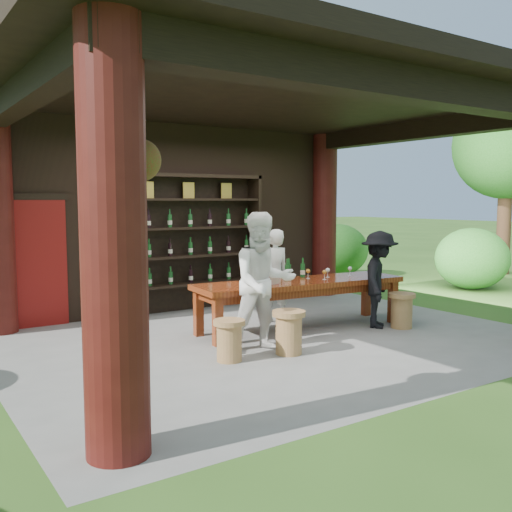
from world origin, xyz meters
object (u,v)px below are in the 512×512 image
guest_woman (263,282)px  napkin_basket (268,279)px  wine_shelf (190,243)px  host (274,275)px  stool_far_left (229,339)px  tasting_table (301,288)px  stool_near_left (289,331)px  guest_man (379,279)px  stool_near_right (402,310)px

guest_woman → napkin_basket: 0.91m
wine_shelf → host: 1.74m
stool_far_left → napkin_basket: bearing=36.2°
stool_far_left → napkin_basket: (1.19, 0.87, 0.55)m
tasting_table → wine_shelf: bearing=108.7°
host → tasting_table: bearing=91.9°
stool_near_left → stool_far_left: stool_near_left is taller
host → guest_woman: guest_woman is taller
guest_man → stool_near_left: bearing=153.0°
tasting_table → host: host is taller
stool_far_left → host: 2.48m
guest_man → stool_near_right: bearing=-82.7°
stool_far_left → guest_man: size_ratio=0.34×
stool_near_right → guest_man: (-0.26, 0.24, 0.46)m
wine_shelf → stool_near_right: bearing=-55.4°
stool_near_left → guest_man: (2.10, 0.47, 0.45)m
host → guest_man: host is taller
stool_near_left → napkin_basket: size_ratio=2.16×
stool_far_left → wine_shelf: bearing=70.8°
wine_shelf → guest_man: wine_shelf is taller
host → guest_woman: bearing=51.9°
stool_near_left → guest_man: bearing=12.7°
wine_shelf → tasting_table: (0.74, -2.20, -0.58)m
wine_shelf → stool_near_right: wine_shelf is taller
stool_near_left → guest_man: 2.20m
wine_shelf → host: size_ratio=1.83×
tasting_table → stool_far_left: 2.07m
wine_shelf → stool_far_left: 3.42m
wine_shelf → stool_far_left: bearing=-109.2°
host → stool_near_left: bearing=61.5°
wine_shelf → tasting_table: 2.39m
wine_shelf → stool_near_left: wine_shelf is taller
stool_near_right → guest_woman: guest_woman is taller
stool_near_right → host: bearing=131.4°
stool_near_right → stool_far_left: bearing=-178.3°
tasting_table → guest_man: guest_man is taller
host → guest_man: 1.67m
stool_far_left → guest_woman: (0.62, 0.17, 0.63)m
wine_shelf → guest_man: (1.82, -2.78, -0.46)m
stool_far_left → guest_woman: bearing=15.2°
stool_far_left → napkin_basket: 1.57m
stool_near_right → host: (-1.34, 1.52, 0.46)m
stool_near_left → napkin_basket: (0.39, 1.01, 0.52)m
guest_woman → tasting_table: bearing=45.7°
stool_near_left → host: (1.02, 1.75, 0.45)m
tasting_table → guest_man: size_ratio=2.27×
stool_near_left → stool_far_left: size_ratio=1.09×
stool_near_right → stool_far_left: size_ratio=1.05×
guest_woman → napkin_basket: bearing=64.9°
stool_far_left → napkin_basket: napkin_basket is taller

